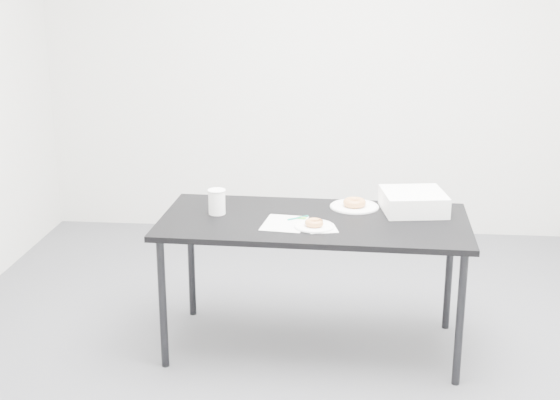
# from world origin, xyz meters

# --- Properties ---
(floor) EXTENTS (4.00, 4.00, 0.00)m
(floor) POSITION_xyz_m (0.00, 0.00, 0.00)
(floor) COLOR #4C4D52
(floor) RESTS_ON ground
(wall_back) EXTENTS (4.00, 0.02, 2.70)m
(wall_back) POSITION_xyz_m (0.00, 2.00, 1.35)
(wall_back) COLOR silver
(wall_back) RESTS_ON floor
(table) EXTENTS (1.58, 0.78, 0.71)m
(table) POSITION_xyz_m (0.09, 0.09, 0.66)
(table) COLOR black
(table) RESTS_ON floor
(scorecard) EXTENTS (0.23, 0.28, 0.00)m
(scorecard) POSITION_xyz_m (-0.05, 0.00, 0.71)
(scorecard) COLOR white
(scorecard) RESTS_ON table
(logo_patch) EXTENTS (0.05, 0.05, 0.00)m
(logo_patch) POSITION_xyz_m (0.03, 0.09, 0.72)
(logo_patch) COLOR green
(logo_patch) RESTS_ON scorecard
(pen) EXTENTS (0.10, 0.08, 0.01)m
(pen) POSITION_xyz_m (0.01, 0.08, 0.72)
(pen) COLOR #0B7D6B
(pen) RESTS_ON scorecard
(napkin) EXTENTS (0.17, 0.17, 0.00)m
(napkin) POSITION_xyz_m (0.14, -0.06, 0.71)
(napkin) COLOR white
(napkin) RESTS_ON table
(plate_near) EXTENTS (0.20, 0.20, 0.01)m
(plate_near) POSITION_xyz_m (0.10, -0.04, 0.72)
(plate_near) COLOR white
(plate_near) RESTS_ON napkin
(donut_near) EXTENTS (0.10, 0.10, 0.03)m
(donut_near) POSITION_xyz_m (0.10, -0.04, 0.74)
(donut_near) COLOR #CA7A40
(donut_near) RESTS_ON plate_near
(plate_far) EXTENTS (0.26, 0.26, 0.01)m
(plate_far) POSITION_xyz_m (0.30, 0.31, 0.72)
(plate_far) COLOR white
(plate_far) RESTS_ON table
(donut_far) EXTENTS (0.13, 0.13, 0.04)m
(donut_far) POSITION_xyz_m (0.30, 0.31, 0.74)
(donut_far) COLOR #CA7A40
(donut_far) RESTS_ON plate_far
(coffee_cup) EXTENTS (0.09, 0.09, 0.13)m
(coffee_cup) POSITION_xyz_m (-0.41, 0.13, 0.78)
(coffee_cup) COLOR white
(coffee_cup) RESTS_ON table
(cup_lid) EXTENTS (0.09, 0.09, 0.01)m
(cup_lid) POSITION_xyz_m (0.51, 0.19, 0.72)
(cup_lid) COLOR silver
(cup_lid) RESTS_ON table
(bakery_box) EXTENTS (0.36, 0.36, 0.10)m
(bakery_box) POSITION_xyz_m (0.60, 0.27, 0.77)
(bakery_box) COLOR white
(bakery_box) RESTS_ON table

